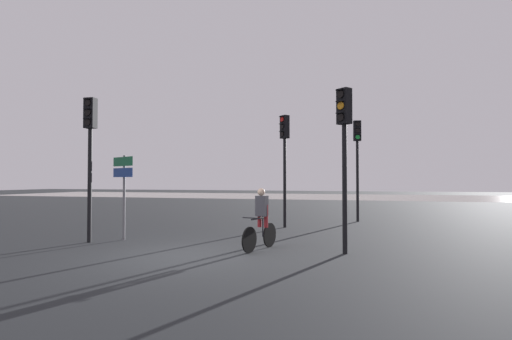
{
  "coord_description": "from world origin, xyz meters",
  "views": [
    {
      "loc": [
        4.37,
        -8.77,
        1.83
      ],
      "look_at": [
        0.5,
        5.0,
        2.2
      ],
      "focal_mm": 28.0,
      "sensor_mm": 36.0,
      "label": 1
    }
  ],
  "objects_px": {
    "traffic_light_near_right": "(344,138)",
    "traffic_light_near_left": "(90,142)",
    "cyclist": "(261,218)",
    "traffic_light_far_right": "(357,151)",
    "traffic_light_center": "(285,149)",
    "direction_sign_post": "(123,181)"
  },
  "relations": [
    {
      "from": "traffic_light_far_right",
      "to": "traffic_light_near_right",
      "type": "distance_m",
      "value": 8.06
    },
    {
      "from": "traffic_light_center",
      "to": "traffic_light_near_right",
      "type": "bearing_deg",
      "value": 156.97
    },
    {
      "from": "traffic_light_center",
      "to": "traffic_light_far_right",
      "type": "relative_size",
      "value": 0.97
    },
    {
      "from": "traffic_light_near_right",
      "to": "cyclist",
      "type": "distance_m",
      "value": 3.0
    },
    {
      "from": "traffic_light_far_right",
      "to": "direction_sign_post",
      "type": "xyz_separation_m",
      "value": [
        -6.81,
        -7.55,
        -1.32
      ]
    },
    {
      "from": "traffic_light_center",
      "to": "direction_sign_post",
      "type": "bearing_deg",
      "value": 87.93
    },
    {
      "from": "cyclist",
      "to": "direction_sign_post",
      "type": "bearing_deg",
      "value": 9.24
    },
    {
      "from": "traffic_light_near_left",
      "to": "traffic_light_near_right",
      "type": "height_order",
      "value": "traffic_light_near_left"
    },
    {
      "from": "cyclist",
      "to": "traffic_light_near_right",
      "type": "bearing_deg",
      "value": -164.96
    },
    {
      "from": "traffic_light_center",
      "to": "traffic_light_near_left",
      "type": "relative_size",
      "value": 1.02
    },
    {
      "from": "traffic_light_far_right",
      "to": "traffic_light_near_left",
      "type": "bearing_deg",
      "value": 36.9
    },
    {
      "from": "traffic_light_near_right",
      "to": "traffic_light_far_right",
      "type": "bearing_deg",
      "value": -53.57
    },
    {
      "from": "traffic_light_near_left",
      "to": "cyclist",
      "type": "bearing_deg",
      "value": 179.36
    },
    {
      "from": "traffic_light_center",
      "to": "cyclist",
      "type": "bearing_deg",
      "value": 134.63
    },
    {
      "from": "cyclist",
      "to": "traffic_light_center",
      "type": "bearing_deg",
      "value": -70.02
    },
    {
      "from": "cyclist",
      "to": "traffic_light_far_right",
      "type": "bearing_deg",
      "value": -90.41
    },
    {
      "from": "traffic_light_center",
      "to": "traffic_light_far_right",
      "type": "bearing_deg",
      "value": -91.8
    },
    {
      "from": "direction_sign_post",
      "to": "traffic_light_near_right",
      "type": "bearing_deg",
      "value": -157.59
    },
    {
      "from": "direction_sign_post",
      "to": "cyclist",
      "type": "bearing_deg",
      "value": -159.45
    },
    {
      "from": "traffic_light_far_right",
      "to": "direction_sign_post",
      "type": "height_order",
      "value": "traffic_light_far_right"
    },
    {
      "from": "traffic_light_far_right",
      "to": "traffic_light_near_left",
      "type": "xyz_separation_m",
      "value": [
        -7.49,
        -8.24,
        -0.13
      ]
    },
    {
      "from": "traffic_light_near_right",
      "to": "traffic_light_near_left",
      "type": "bearing_deg",
      "value": 38.72
    }
  ]
}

